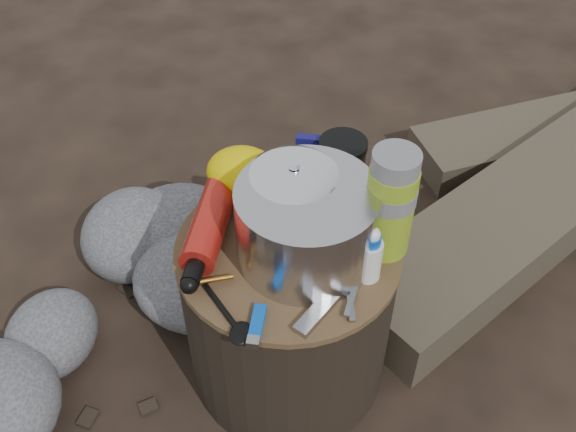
% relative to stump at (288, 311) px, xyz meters
% --- Properties ---
extents(ground, '(60.00, 60.00, 0.00)m').
position_rel_stump_xyz_m(ground, '(0.00, 0.00, -0.20)').
color(ground, black).
rests_on(ground, ground).
extents(stump, '(0.43, 0.43, 0.39)m').
position_rel_stump_xyz_m(stump, '(0.00, 0.00, 0.00)').
color(stump, black).
rests_on(stump, ground).
extents(rock_ring, '(0.48, 1.04, 0.21)m').
position_rel_stump_xyz_m(rock_ring, '(-0.37, -0.16, -0.09)').
color(rock_ring, '#555459').
rests_on(rock_ring, ground).
extents(foil_windscreen, '(0.26, 0.26, 0.16)m').
position_rel_stump_xyz_m(foil_windscreen, '(0.03, -0.00, 0.27)').
color(foil_windscreen, '#B9B9C0').
rests_on(foil_windscreen, stump).
extents(camping_pot, '(0.17, 0.17, 0.17)m').
position_rel_stump_xyz_m(camping_pot, '(0.00, 0.04, 0.28)').
color(camping_pot, white).
rests_on(camping_pot, stump).
extents(fuel_bottle, '(0.08, 0.28, 0.07)m').
position_rel_stump_xyz_m(fuel_bottle, '(-0.15, 0.00, 0.23)').
color(fuel_bottle, red).
rests_on(fuel_bottle, stump).
extents(thermos, '(0.09, 0.09, 0.22)m').
position_rel_stump_xyz_m(thermos, '(0.18, 0.04, 0.31)').
color(thermos, '#87A820').
rests_on(thermos, stump).
extents(travel_mug, '(0.09, 0.09, 0.13)m').
position_rel_stump_xyz_m(travel_mug, '(0.08, 0.17, 0.26)').
color(travel_mug, black).
rests_on(travel_mug, stump).
extents(stuff_sack, '(0.15, 0.12, 0.10)m').
position_rel_stump_xyz_m(stuff_sack, '(-0.12, 0.14, 0.25)').
color(stuff_sack, '#ECCA00').
rests_on(stuff_sack, stump).
extents(food_pouch, '(0.10, 0.03, 0.12)m').
position_rel_stump_xyz_m(food_pouch, '(0.03, 0.18, 0.26)').
color(food_pouch, '#0F0D52').
rests_on(food_pouch, stump).
extents(lighter, '(0.03, 0.08, 0.02)m').
position_rel_stump_xyz_m(lighter, '(-0.02, -0.18, 0.20)').
color(lighter, '#094DBC').
rests_on(lighter, stump).
extents(multitool, '(0.07, 0.10, 0.01)m').
position_rel_stump_xyz_m(multitool, '(0.08, -0.15, 0.20)').
color(multitool, '#9FA0A4').
rests_on(multitool, stump).
extents(pot_grabber, '(0.04, 0.14, 0.01)m').
position_rel_stump_xyz_m(pot_grabber, '(0.13, -0.08, 0.20)').
color(pot_grabber, '#9FA0A4').
rests_on(pot_grabber, stump).
extents(spork, '(0.13, 0.13, 0.01)m').
position_rel_stump_xyz_m(spork, '(-0.09, -0.16, 0.20)').
color(spork, black).
rests_on(spork, stump).
extents(squeeze_bottle, '(0.05, 0.05, 0.11)m').
position_rel_stump_xyz_m(squeeze_bottle, '(0.15, -0.04, 0.25)').
color(squeeze_bottle, white).
rests_on(squeeze_bottle, stump).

